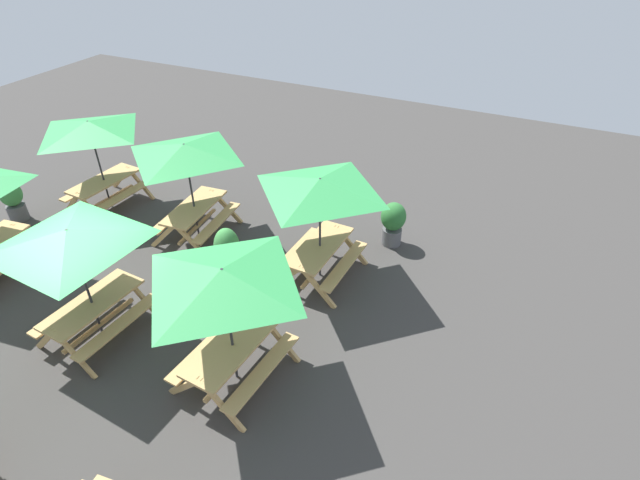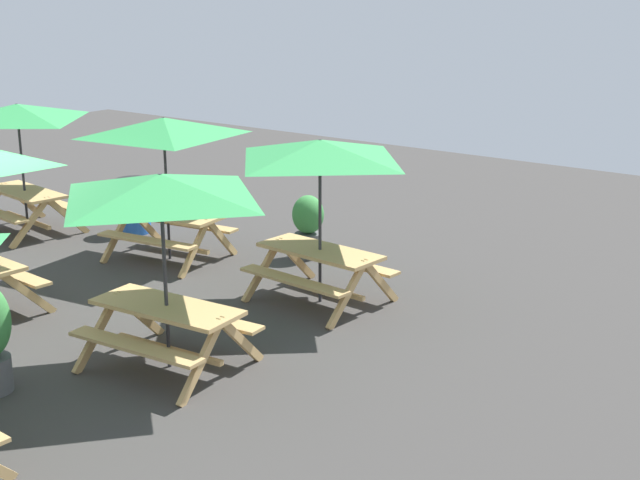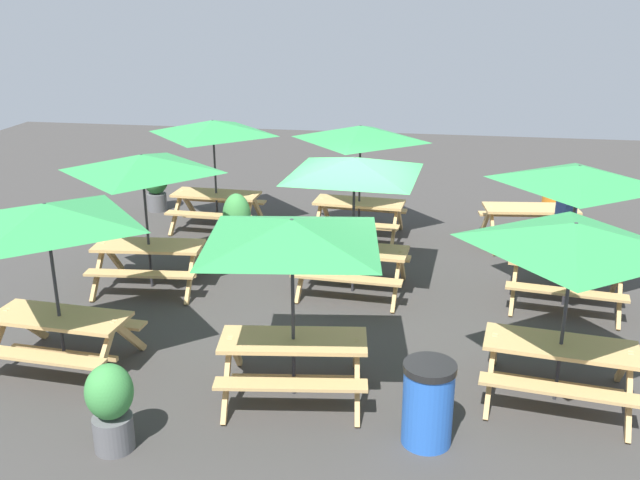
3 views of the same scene
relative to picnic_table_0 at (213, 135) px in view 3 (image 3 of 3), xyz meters
name	(u,v)px [view 3 (image 3 of 3)]	position (x,y,z in m)	size (l,w,h in m)	color
ground_plane	(350,293)	(-3.21, 2.99, -1.99)	(28.59, 28.59, 0.00)	#3D3A38
picnic_table_0	(213,135)	(0.00, 0.00, 0.00)	(2.08, 2.08, 2.34)	tan
picnic_table_1	(292,245)	(-2.91, 6.22, 0.00)	(2.80, 2.80, 2.34)	tan
picnic_table_2	(47,227)	(0.25, 6.08, 0.00)	(2.13, 2.13, 2.34)	tan
picnic_table_3	(573,249)	(-6.12, 5.83, 0.00)	(2.25, 2.25, 2.34)	tan
picnic_table_4	(354,176)	(-3.24, 2.90, 0.00)	(2.82, 2.82, 2.34)	tan
picnic_table_5	(143,173)	(0.17, 3.26, 0.00)	(2.17, 2.17, 2.34)	tan
picnic_table_6	(530,217)	(-6.41, -0.02, -1.43)	(1.95, 1.71, 0.81)	tan
picnic_table_7	(577,185)	(-6.66, 2.89, 0.00)	(2.26, 2.26, 2.34)	tan
picnic_table_8	(360,141)	(-3.03, 0.11, 0.00)	(2.16, 2.16, 2.34)	tan
trash_bin_orange	(555,198)	(-7.14, -1.75, -1.49)	(0.59, 0.59, 0.98)	orange
trash_bin_blue	(428,403)	(-4.57, 6.97, -1.49)	(0.59, 0.59, 0.98)	blue
potted_plant_0	(156,186)	(1.74, -0.99, -1.40)	(0.56, 0.56, 1.06)	#59595B
potted_plant_1	(237,223)	(-0.91, 1.64, -1.32)	(0.52, 0.52, 1.25)	#59595B
potted_plant_2	(111,405)	(-1.18, 7.66, -1.44)	(0.52, 0.52, 1.03)	#59595B
person_standing	(564,225)	(-6.81, 1.45, -1.10)	(0.32, 0.41, 1.67)	#2D334C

